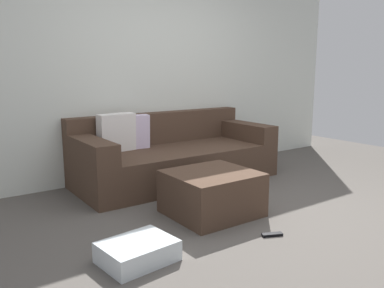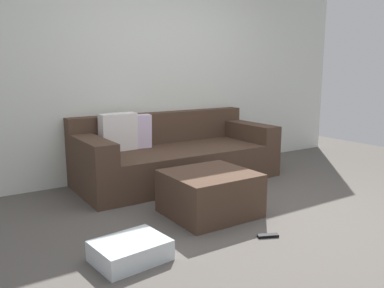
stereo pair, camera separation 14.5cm
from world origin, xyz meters
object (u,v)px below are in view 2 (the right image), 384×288
Objects in this scene: couch_sectional at (174,156)px; ottoman at (210,193)px; remote_near_ottoman at (268,236)px; storage_bin at (130,251)px.

ottoman is (-0.31, -1.16, -0.09)m from couch_sectional.
ottoman is 0.70m from remote_near_ottoman.
storage_bin reaches higher than remote_near_ottoman.
remote_near_ottoman is (0.09, -0.67, -0.19)m from ottoman.
ottoman reaches higher than remote_near_ottoman.
couch_sectional is 2.06m from storage_bin.
ottoman is at bearing -105.05° from couch_sectional.
couch_sectional reaches higher than storage_bin.
couch_sectional is at bearing 50.87° from storage_bin.
storage_bin is (-0.98, -0.43, -0.13)m from ottoman.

